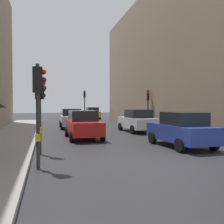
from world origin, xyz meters
The scene contains 12 objects.
ground_plane centered at (0.00, 0.00, 0.00)m, with size 120.00×120.00×0.00m, color #28282B.
sidewalk_kerb centered at (-6.45, 6.00, 0.08)m, with size 3.14×40.00×0.16m, color gray.
building_facade_right centered at (10.87, 14.66, 6.51)m, with size 12.00×26.85×13.02m, color gray.
traffic_light_near_left centered at (-4.55, 0.21, 2.39)m, with size 0.44×0.25×3.46m.
traffic_light_near_right centered at (-4.55, 2.71, 2.28)m, with size 0.44×0.37×3.30m.
traffic_light_far_median centered at (0.34, 22.92, 2.72)m, with size 0.24×0.43×3.95m.
traffic_light_mid_street centered at (4.57, 12.71, 2.40)m, with size 0.33×0.45×3.48m.
car_silver_hatchback centered at (-2.12, 14.59, 0.88)m, with size 2.06×4.22×1.76m.
car_yellow_taxi centered at (2.31, 28.71, 0.88)m, with size 2.09×4.24×1.76m.
car_blue_van centered at (2.27, 2.96, 0.88)m, with size 2.17×4.28×1.76m.
car_white_compact centered at (2.59, 10.15, 0.88)m, with size 2.17×4.28×1.76m.
car_red_sedan centered at (-2.06, 7.33, 0.88)m, with size 2.09×4.24×1.76m.
Camera 1 is at (-4.30, -8.31, 2.12)m, focal length 40.18 mm.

